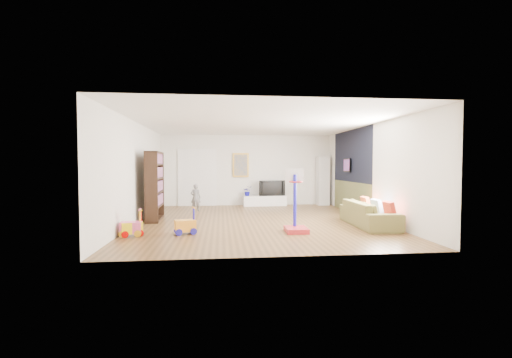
{
  "coord_description": "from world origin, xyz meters",
  "views": [
    {
      "loc": [
        -1.01,
        -9.41,
        1.56
      ],
      "look_at": [
        0.0,
        0.4,
        1.15
      ],
      "focal_mm": 24.0,
      "sensor_mm": 36.0,
      "label": 1
    }
  ],
  "objects": [
    {
      "name": "tall_cabinet",
      "position": [
        2.92,
        3.48,
        0.94
      ],
      "size": [
        0.44,
        0.44,
        1.87
      ],
      "primitive_type": "cube",
      "rotation": [
        0.0,
        0.0,
        0.01
      ],
      "color": "silver",
      "rests_on": "ground"
    },
    {
      "name": "olive_wainscot",
      "position": [
        3.23,
        1.4,
        0.5
      ],
      "size": [
        0.01,
        3.2,
        1.0
      ],
      "primitive_type": "cube",
      "color": "brown",
      "rests_on": "wall_right"
    },
    {
      "name": "ride_on_orange",
      "position": [
        -1.81,
        -1.67,
        0.3
      ],
      "size": [
        0.51,
        0.4,
        0.6
      ],
      "primitive_type": "cube",
      "rotation": [
        0.0,
        0.0,
        0.28
      ],
      "color": "#FF9E29",
      "rests_on": "ground"
    },
    {
      "name": "doorway",
      "position": [
        -1.9,
        3.71,
        1.05
      ],
      "size": [
        1.45,
        0.06,
        2.1
      ],
      "primitive_type": "cube",
      "color": "white",
      "rests_on": "ground"
    },
    {
      "name": "pillow_center",
      "position": [
        2.95,
        -1.08,
        0.49
      ],
      "size": [
        0.13,
        0.39,
        0.38
      ],
      "primitive_type": "cube",
      "rotation": [
        0.0,
        0.0,
        0.09
      ],
      "color": "white",
      "rests_on": "sofa"
    },
    {
      "name": "basketball_hoop",
      "position": [
        0.72,
        -1.69,
        0.74
      ],
      "size": [
        0.52,
        0.63,
        1.49
      ],
      "primitive_type": "cube",
      "rotation": [
        0.0,
        0.0,
        -0.02
      ],
      "color": "red",
      "rests_on": "ground"
    },
    {
      "name": "floor",
      "position": [
        0.0,
        0.0,
        0.0
      ],
      "size": [
        6.5,
        7.5,
        0.0
      ],
      "primitive_type": "cube",
      "color": "brown",
      "rests_on": "ground"
    },
    {
      "name": "wall_right",
      "position": [
        3.25,
        0.0,
        1.35
      ],
      "size": [
        0.0,
        7.5,
        2.7
      ],
      "primitive_type": "cube",
      "color": "white",
      "rests_on": "ground"
    },
    {
      "name": "pillow_right",
      "position": [
        2.95,
        -0.41,
        0.49
      ],
      "size": [
        0.11,
        0.39,
        0.39
      ],
      "primitive_type": "cube",
      "rotation": [
        0.0,
        0.0,
        -0.01
      ],
      "color": "#D55332",
      "rests_on": "sofa"
    },
    {
      "name": "wall_back",
      "position": [
        0.0,
        3.75,
        1.35
      ],
      "size": [
        6.5,
        0.0,
        2.7
      ],
      "primitive_type": "cube",
      "color": "silver",
      "rests_on": "ground"
    },
    {
      "name": "tv",
      "position": [
        0.91,
        3.47,
        0.67
      ],
      "size": [
        1.03,
        0.29,
        0.59
      ],
      "primitive_type": "imported",
      "rotation": [
        0.0,
        0.0,
        0.15
      ],
      "color": "black",
      "rests_on": "media_console"
    },
    {
      "name": "vase_plant",
      "position": [
        -0.01,
        3.48,
        0.56
      ],
      "size": [
        0.35,
        0.3,
        0.36
      ],
      "primitive_type": "imported",
      "rotation": [
        0.0,
        0.0,
        0.06
      ],
      "color": "#0E0C8D",
      "rests_on": "media_console"
    },
    {
      "name": "ceiling",
      "position": [
        0.0,
        0.0,
        2.7
      ],
      "size": [
        6.5,
        7.5,
        0.0
      ],
      "primitive_type": "cube",
      "color": "white",
      "rests_on": "ground"
    },
    {
      "name": "painting_back",
      "position": [
        -0.25,
        3.71,
        1.55
      ],
      "size": [
        0.62,
        0.06,
        0.92
      ],
      "primitive_type": "cube",
      "color": "gold",
      "rests_on": "wall_back"
    },
    {
      "name": "bookshelf",
      "position": [
        -2.87,
        0.45,
        0.96
      ],
      "size": [
        0.39,
        1.33,
        1.93
      ],
      "primitive_type": "cube",
      "rotation": [
        0.0,
        0.0,
        0.04
      ],
      "color": "black",
      "rests_on": "ground"
    },
    {
      "name": "wall_front",
      "position": [
        0.0,
        -3.75,
        1.35
      ],
      "size": [
        6.5,
        0.0,
        2.7
      ],
      "primitive_type": "cube",
      "color": "silver",
      "rests_on": "ground"
    },
    {
      "name": "ride_on_yellow",
      "position": [
        -2.95,
        -1.76,
        0.29
      ],
      "size": [
        0.5,
        0.41,
        0.58
      ],
      "primitive_type": "cube",
      "rotation": [
        0.0,
        0.0,
        0.36
      ],
      "color": "yellow",
      "rests_on": "ground"
    },
    {
      "name": "sofa",
      "position": [
        2.75,
        -1.07,
        0.31
      ],
      "size": [
        0.91,
        2.17,
        0.63
      ],
      "primitive_type": "imported",
      "rotation": [
        0.0,
        0.0,
        1.54
      ],
      "color": "brown",
      "rests_on": "ground"
    },
    {
      "name": "pillow_left",
      "position": [
        2.97,
        -1.7,
        0.49
      ],
      "size": [
        0.12,
        0.4,
        0.39
      ],
      "primitive_type": "cube",
      "rotation": [
        0.0,
        0.0,
        0.03
      ],
      "color": "#AC2A1D",
      "rests_on": "sofa"
    },
    {
      "name": "artwork_right",
      "position": [
        3.17,
        1.6,
        1.55
      ],
      "size": [
        0.04,
        0.56,
        0.46
      ],
      "primitive_type": "cube",
      "color": "#7F3F8C",
      "rests_on": "wall_right"
    },
    {
      "name": "navy_accent",
      "position": [
        3.23,
        1.4,
        1.85
      ],
      "size": [
        0.01,
        3.2,
        1.7
      ],
      "primitive_type": "cube",
      "color": "black",
      "rests_on": "wall_right"
    },
    {
      "name": "child",
      "position": [
        -1.86,
        2.19,
        0.46
      ],
      "size": [
        0.34,
        0.22,
        0.92
      ],
      "primitive_type": "imported",
      "rotation": [
        0.0,
        0.0,
        3.13
      ],
      "color": "slate",
      "rests_on": "ground"
    },
    {
      "name": "ride_on_pink",
      "position": [
        -2.97,
        -1.76,
        0.3
      ],
      "size": [
        0.46,
        0.3,
        0.59
      ],
      "primitive_type": "cube",
      "rotation": [
        0.0,
        0.0,
        0.06
      ],
      "color": "#F05693",
      "rests_on": "ground"
    },
    {
      "name": "media_console",
      "position": [
        0.65,
        3.45,
        0.19
      ],
      "size": [
        1.65,
        0.5,
        0.38
      ],
      "primitive_type": "cube",
      "rotation": [
        0.0,
        0.0,
        0.05
      ],
      "color": "white",
      "rests_on": "ground"
    },
    {
      "name": "wall_left",
      "position": [
        -3.25,
        0.0,
        1.35
      ],
      "size": [
        0.0,
        7.5,
        2.7
      ],
      "primitive_type": "cube",
      "color": "silver",
      "rests_on": "ground"
    }
  ]
}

